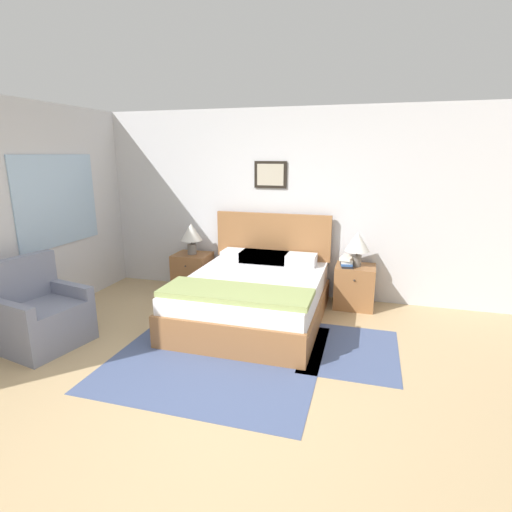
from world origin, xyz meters
TOP-DOWN VIEW (x-y plane):
  - ground_plane at (0.00, 0.00)m, footprint 16.00×16.00m
  - wall_back at (-0.00, 2.84)m, footprint 7.61×0.09m
  - wall_left at (-2.63, 1.41)m, footprint 0.08×5.21m
  - area_rug_main at (-0.17, 0.75)m, footprint 2.04×1.96m
  - area_rug_bedside at (1.12, 1.25)m, footprint 0.96×1.20m
  - bed at (-0.09, 1.78)m, footprint 1.64×2.04m
  - armchair at (-2.07, 0.48)m, footprint 0.84×0.90m
  - nightstand_near_window at (-1.26, 2.53)m, footprint 0.51×0.48m
  - nightstand_by_door at (1.08, 2.53)m, footprint 0.51×0.48m
  - table_lamp_near_window at (-1.25, 2.53)m, footprint 0.32×0.32m
  - table_lamp_by_door at (1.09, 2.53)m, footprint 0.32×0.32m
  - book_thick_bottom at (0.97, 2.49)m, footprint 0.19×0.29m
  - book_hardcover_middle at (0.97, 2.49)m, footprint 0.17×0.28m
  - book_novel_upper at (0.97, 2.49)m, footprint 0.16×0.22m
  - book_slim_near_top at (0.97, 2.49)m, footprint 0.19×0.28m

SIDE VIEW (x-z plane):
  - ground_plane at x=0.00m, z-range 0.00..0.00m
  - area_rug_main at x=-0.17m, z-range 0.00..0.01m
  - area_rug_bedside at x=1.12m, z-range 0.00..0.01m
  - nightstand_near_window at x=-1.26m, z-range 0.00..0.57m
  - nightstand_by_door at x=1.08m, z-range 0.00..0.57m
  - bed at x=-0.09m, z-range -0.28..0.90m
  - armchair at x=-2.07m, z-range -0.16..0.79m
  - book_thick_bottom at x=0.97m, z-range 0.57..0.59m
  - book_hardcover_middle at x=0.97m, z-range 0.59..0.62m
  - book_novel_upper at x=0.97m, z-range 0.62..0.66m
  - book_slim_near_top at x=0.97m, z-range 0.66..0.70m
  - table_lamp_near_window at x=-1.25m, z-range 0.65..1.10m
  - table_lamp_by_door at x=1.09m, z-range 0.65..1.10m
  - wall_back at x=0.00m, z-range 0.00..2.60m
  - wall_left at x=-2.63m, z-range 0.00..2.60m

